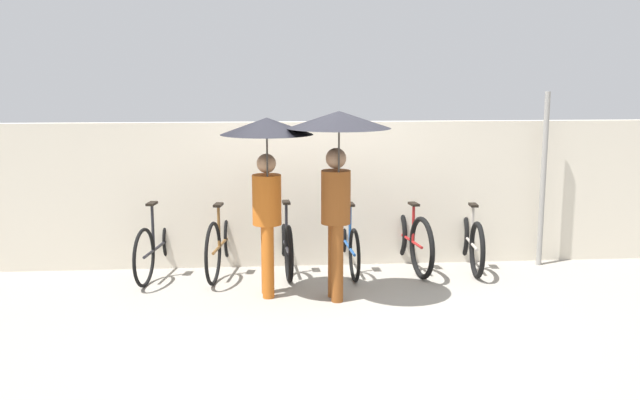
{
  "coord_description": "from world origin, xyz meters",
  "views": [
    {
      "loc": [
        -0.67,
        -7.04,
        2.46
      ],
      "look_at": [
        0.0,
        1.14,
        1.0
      ],
      "focal_mm": 40.0,
      "sensor_mm": 36.0,
      "label": 1
    }
  ],
  "objects_px": {
    "parked_bicycle_1": "(223,241)",
    "pedestrian_leading": "(267,157)",
    "parked_bicycle_0": "(159,245)",
    "parked_bicycle_3": "(347,243)",
    "pedestrian_center": "(338,150)",
    "parked_bicycle_2": "(285,243)",
    "parked_bicycle_5": "(469,240)",
    "parked_bicycle_4": "(408,238)"
  },
  "relations": [
    {
      "from": "parked_bicycle_3",
      "to": "parked_bicycle_5",
      "type": "height_order",
      "value": "parked_bicycle_3"
    },
    {
      "from": "pedestrian_center",
      "to": "parked_bicycle_5",
      "type": "bearing_deg",
      "value": -151.83
    },
    {
      "from": "parked_bicycle_5",
      "to": "parked_bicycle_3",
      "type": "bearing_deg",
      "value": 94.62
    },
    {
      "from": "parked_bicycle_0",
      "to": "pedestrian_center",
      "type": "height_order",
      "value": "pedestrian_center"
    },
    {
      "from": "parked_bicycle_0",
      "to": "parked_bicycle_3",
      "type": "distance_m",
      "value": 2.35
    },
    {
      "from": "parked_bicycle_5",
      "to": "parked_bicycle_4",
      "type": "bearing_deg",
      "value": 92.81
    },
    {
      "from": "parked_bicycle_3",
      "to": "parked_bicycle_5",
      "type": "distance_m",
      "value": 1.57
    },
    {
      "from": "parked_bicycle_0",
      "to": "parked_bicycle_3",
      "type": "height_order",
      "value": "parked_bicycle_3"
    },
    {
      "from": "parked_bicycle_2",
      "to": "pedestrian_leading",
      "type": "height_order",
      "value": "pedestrian_leading"
    },
    {
      "from": "parked_bicycle_2",
      "to": "parked_bicycle_1",
      "type": "bearing_deg",
      "value": 88.28
    },
    {
      "from": "parked_bicycle_1",
      "to": "parked_bicycle_5",
      "type": "distance_m",
      "value": 3.14
    },
    {
      "from": "parked_bicycle_0",
      "to": "pedestrian_leading",
      "type": "height_order",
      "value": "pedestrian_leading"
    },
    {
      "from": "parked_bicycle_1",
      "to": "parked_bicycle_2",
      "type": "height_order",
      "value": "parked_bicycle_1"
    },
    {
      "from": "parked_bicycle_0",
      "to": "parked_bicycle_2",
      "type": "relative_size",
      "value": 1.05
    },
    {
      "from": "parked_bicycle_5",
      "to": "pedestrian_center",
      "type": "bearing_deg",
      "value": 129.75
    },
    {
      "from": "parked_bicycle_1",
      "to": "pedestrian_leading",
      "type": "xyz_separation_m",
      "value": [
        0.56,
        -1.09,
        1.18
      ]
    },
    {
      "from": "parked_bicycle_4",
      "to": "pedestrian_leading",
      "type": "xyz_separation_m",
      "value": [
        -1.8,
        -1.1,
        1.18
      ]
    },
    {
      "from": "parked_bicycle_1",
      "to": "parked_bicycle_4",
      "type": "relative_size",
      "value": 1.04
    },
    {
      "from": "parked_bicycle_3",
      "to": "pedestrian_center",
      "type": "distance_m",
      "value": 1.86
    },
    {
      "from": "pedestrian_leading",
      "to": "pedestrian_center",
      "type": "distance_m",
      "value": 0.78
    },
    {
      "from": "parked_bicycle_4",
      "to": "pedestrian_center",
      "type": "bearing_deg",
      "value": 133.37
    },
    {
      "from": "pedestrian_leading",
      "to": "pedestrian_center",
      "type": "xyz_separation_m",
      "value": [
        0.75,
        -0.2,
        0.1
      ]
    },
    {
      "from": "parked_bicycle_4",
      "to": "pedestrian_center",
      "type": "distance_m",
      "value": 2.1
    },
    {
      "from": "parked_bicycle_2",
      "to": "pedestrian_leading",
      "type": "distance_m",
      "value": 1.65
    },
    {
      "from": "parked_bicycle_3",
      "to": "pedestrian_leading",
      "type": "distance_m",
      "value": 1.92
    },
    {
      "from": "parked_bicycle_3",
      "to": "parked_bicycle_4",
      "type": "relative_size",
      "value": 0.99
    },
    {
      "from": "parked_bicycle_0",
      "to": "parked_bicycle_2",
      "type": "distance_m",
      "value": 1.57
    },
    {
      "from": "parked_bicycle_1",
      "to": "pedestrian_center",
      "type": "height_order",
      "value": "pedestrian_center"
    },
    {
      "from": "parked_bicycle_0",
      "to": "parked_bicycle_1",
      "type": "bearing_deg",
      "value": -79.75
    },
    {
      "from": "parked_bicycle_5",
      "to": "pedestrian_center",
      "type": "xyz_separation_m",
      "value": [
        -1.83,
        -1.27,
        1.31
      ]
    },
    {
      "from": "parked_bicycle_5",
      "to": "pedestrian_leading",
      "type": "bearing_deg",
      "value": 117.58
    },
    {
      "from": "parked_bicycle_3",
      "to": "pedestrian_center",
      "type": "relative_size",
      "value": 0.82
    },
    {
      "from": "pedestrian_center",
      "to": "parked_bicycle_0",
      "type": "bearing_deg",
      "value": -38.18
    },
    {
      "from": "parked_bicycle_3",
      "to": "parked_bicycle_4",
      "type": "height_order",
      "value": "parked_bicycle_3"
    },
    {
      "from": "pedestrian_center",
      "to": "parked_bicycle_3",
      "type": "bearing_deg",
      "value": -108.19
    },
    {
      "from": "parked_bicycle_5",
      "to": "pedestrian_leading",
      "type": "xyz_separation_m",
      "value": [
        -2.58,
        -1.07,
        1.21
      ]
    },
    {
      "from": "parked_bicycle_1",
      "to": "pedestrian_leading",
      "type": "distance_m",
      "value": 1.7
    },
    {
      "from": "pedestrian_leading",
      "to": "parked_bicycle_2",
      "type": "bearing_deg",
      "value": -105.26
    },
    {
      "from": "parked_bicycle_0",
      "to": "pedestrian_leading",
      "type": "distance_m",
      "value": 2.1
    },
    {
      "from": "parked_bicycle_0",
      "to": "parked_bicycle_5",
      "type": "distance_m",
      "value": 3.92
    },
    {
      "from": "parked_bicycle_1",
      "to": "pedestrian_center",
      "type": "relative_size",
      "value": 0.86
    },
    {
      "from": "parked_bicycle_1",
      "to": "parked_bicycle_4",
      "type": "xyz_separation_m",
      "value": [
        2.35,
        0.02,
        -0.0
      ]
    }
  ]
}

